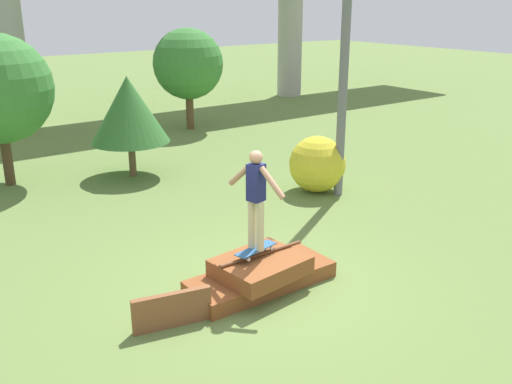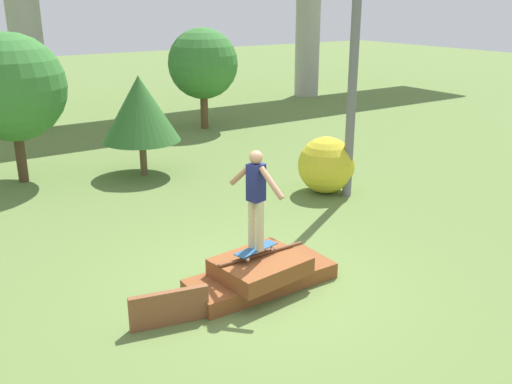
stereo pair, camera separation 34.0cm
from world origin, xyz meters
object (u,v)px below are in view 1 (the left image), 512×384
object	(u,v)px
skater	(256,194)
bush_yellow_flowering	(317,164)
tree_behind_left	(129,110)
skateboard	(256,249)
tree_behind_right	(188,64)
utility_pole	(346,31)

from	to	relation	value
skater	bush_yellow_flowering	size ratio (longest dim) A/B	1.18
skater	tree_behind_left	distance (m)	6.71
skateboard	skater	xyz separation A→B (m)	(0.00, -0.00, 0.90)
tree_behind_right	utility_pole	bearing A→B (deg)	-95.18
utility_pole	tree_behind_right	size ratio (longest dim) A/B	2.08
tree_behind_left	bush_yellow_flowering	size ratio (longest dim) A/B	1.92
skateboard	bush_yellow_flowering	size ratio (longest dim) A/B	0.60
skater	tree_behind_left	world-z (taller)	tree_behind_left
skateboard	tree_behind_left	bearing A→B (deg)	81.84
skater	tree_behind_left	size ratio (longest dim) A/B	0.61
utility_pole	bush_yellow_flowering	bearing A→B (deg)	118.39
utility_pole	bush_yellow_flowering	distance (m)	3.03
utility_pole	bush_yellow_flowering	world-z (taller)	utility_pole
tree_behind_right	bush_yellow_flowering	bearing A→B (deg)	-97.35
bush_yellow_flowering	skateboard	bearing A→B (deg)	-142.79
utility_pole	tree_behind_left	xyz separation A→B (m)	(-3.22, 4.13, -1.94)
skateboard	utility_pole	bearing A→B (deg)	31.08
tree_behind_left	bush_yellow_flowering	world-z (taller)	tree_behind_left
tree_behind_left	utility_pole	bearing A→B (deg)	-52.05
skateboard	utility_pole	size ratio (longest dim) A/B	0.11
skater	bush_yellow_flowering	xyz separation A→B (m)	(3.92, 2.98, -0.90)
skateboard	skater	distance (m)	0.90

